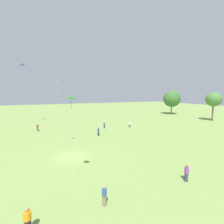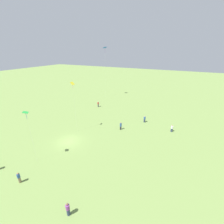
{
  "view_description": "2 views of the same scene",
  "coord_description": "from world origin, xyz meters",
  "px_view_note": "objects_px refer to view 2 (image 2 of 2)",
  "views": [
    {
      "loc": [
        20.56,
        -3.35,
        8.8
      ],
      "look_at": [
        -1.6,
        6.97,
        5.87
      ],
      "focal_mm": 24.0,
      "sensor_mm": 36.0,
      "label": 1
    },
    {
      "loc": [
        18.24,
        18.43,
        16.58
      ],
      "look_at": [
        -2.58,
        8.08,
        6.78
      ],
      "focal_mm": 24.0,
      "sensor_mm": 36.0,
      "label": 2
    }
  ],
  "objects_px": {
    "person_3": "(98,104)",
    "kite_4": "(105,50)",
    "kite_1": "(26,115)",
    "person_5": "(172,128)",
    "kite_5": "(73,86)",
    "person_6": "(145,119)",
    "person_2": "(19,178)",
    "person_7": "(121,126)",
    "person_1": "(68,209)"
  },
  "relations": [
    {
      "from": "person_3",
      "to": "kite_4",
      "type": "height_order",
      "value": "kite_4"
    },
    {
      "from": "person_3",
      "to": "kite_5",
      "type": "relative_size",
      "value": 0.17
    },
    {
      "from": "person_1",
      "to": "person_5",
      "type": "relative_size",
      "value": 1.1
    },
    {
      "from": "person_6",
      "to": "kite_1",
      "type": "distance_m",
      "value": 25.31
    },
    {
      "from": "person_3",
      "to": "kite_4",
      "type": "xyz_separation_m",
      "value": [
        -10.63,
        -3.17,
        15.51
      ]
    },
    {
      "from": "person_3",
      "to": "kite_1",
      "type": "relative_size",
      "value": 0.21
    },
    {
      "from": "person_5",
      "to": "person_2",
      "type": "bearing_deg",
      "value": 75.49
    },
    {
      "from": "person_1",
      "to": "kite_1",
      "type": "distance_m",
      "value": 13.39
    },
    {
      "from": "kite_1",
      "to": "kite_4",
      "type": "bearing_deg",
      "value": 14.41
    },
    {
      "from": "person_3",
      "to": "person_1",
      "type": "bearing_deg",
      "value": 78.9
    },
    {
      "from": "person_2",
      "to": "kite_4",
      "type": "height_order",
      "value": "kite_4"
    },
    {
      "from": "person_5",
      "to": "kite_5",
      "type": "distance_m",
      "value": 22.51
    },
    {
      "from": "kite_4",
      "to": "kite_5",
      "type": "xyz_separation_m",
      "value": [
        25.33,
        6.73,
        -6.47
      ]
    },
    {
      "from": "person_2",
      "to": "kite_4",
      "type": "bearing_deg",
      "value": 55.47
    },
    {
      "from": "person_1",
      "to": "person_5",
      "type": "distance_m",
      "value": 24.99
    },
    {
      "from": "person_2",
      "to": "person_6",
      "type": "height_order",
      "value": "person_6"
    },
    {
      "from": "person_2",
      "to": "person_6",
      "type": "relative_size",
      "value": 0.99
    },
    {
      "from": "person_3",
      "to": "kite_4",
      "type": "relative_size",
      "value": 0.1
    },
    {
      "from": "person_7",
      "to": "kite_4",
      "type": "relative_size",
      "value": 0.1
    },
    {
      "from": "person_7",
      "to": "kite_1",
      "type": "relative_size",
      "value": 0.21
    },
    {
      "from": "person_7",
      "to": "kite_5",
      "type": "relative_size",
      "value": 0.16
    },
    {
      "from": "person_5",
      "to": "kite_1",
      "type": "bearing_deg",
      "value": 67.63
    },
    {
      "from": "person_5",
      "to": "kite_5",
      "type": "height_order",
      "value": "kite_5"
    },
    {
      "from": "person_7",
      "to": "person_5",
      "type": "bearing_deg",
      "value": 84.04
    },
    {
      "from": "person_2",
      "to": "kite_4",
      "type": "relative_size",
      "value": 0.1
    },
    {
      "from": "person_5",
      "to": "kite_1",
      "type": "height_order",
      "value": "kite_1"
    },
    {
      "from": "person_6",
      "to": "kite_4",
      "type": "height_order",
      "value": "kite_4"
    },
    {
      "from": "kite_1",
      "to": "kite_4",
      "type": "height_order",
      "value": "kite_4"
    },
    {
      "from": "kite_5",
      "to": "person_1",
      "type": "bearing_deg",
      "value": -98.41
    },
    {
      "from": "person_7",
      "to": "kite_5",
      "type": "bearing_deg",
      "value": -87.25
    },
    {
      "from": "kite_1",
      "to": "person_5",
      "type": "bearing_deg",
      "value": -40.05
    },
    {
      "from": "person_3",
      "to": "person_7",
      "type": "height_order",
      "value": "person_3"
    },
    {
      "from": "person_1",
      "to": "kite_1",
      "type": "bearing_deg",
      "value": -47.63
    },
    {
      "from": "person_2",
      "to": "kite_1",
      "type": "distance_m",
      "value": 8.41
    },
    {
      "from": "person_1",
      "to": "person_3",
      "type": "xyz_separation_m",
      "value": [
        -29.51,
        -14.19,
        0.01
      ]
    },
    {
      "from": "person_6",
      "to": "person_2",
      "type": "bearing_deg",
      "value": 61.91
    },
    {
      "from": "kite_1",
      "to": "person_6",
      "type": "bearing_deg",
      "value": -25.76
    },
    {
      "from": "kite_4",
      "to": "person_2",
      "type": "bearing_deg",
      "value": 89.1
    },
    {
      "from": "person_5",
      "to": "person_7",
      "type": "xyz_separation_m",
      "value": [
        4.06,
        -10.27,
        0.11
      ]
    },
    {
      "from": "kite_5",
      "to": "person_3",
      "type": "bearing_deg",
      "value": 59.53
    },
    {
      "from": "person_5",
      "to": "person_6",
      "type": "relative_size",
      "value": 0.95
    },
    {
      "from": "person_2",
      "to": "person_6",
      "type": "distance_m",
      "value": 27.13
    },
    {
      "from": "person_2",
      "to": "person_3",
      "type": "bearing_deg",
      "value": 53.82
    },
    {
      "from": "person_3",
      "to": "person_6",
      "type": "xyz_separation_m",
      "value": [
        3.96,
        15.6,
        -0.06
      ]
    },
    {
      "from": "kite_5",
      "to": "kite_4",
      "type": "bearing_deg",
      "value": 60.8
    },
    {
      "from": "person_2",
      "to": "kite_4",
      "type": "xyz_separation_m",
      "value": [
        -39.73,
        -8.58,
        15.57
      ]
    },
    {
      "from": "person_1",
      "to": "person_3",
      "type": "relative_size",
      "value": 0.99
    },
    {
      "from": "person_3",
      "to": "kite_1",
      "type": "bearing_deg",
      "value": 61.75
    },
    {
      "from": "person_6",
      "to": "person_7",
      "type": "bearing_deg",
      "value": 51.43
    },
    {
      "from": "person_7",
      "to": "person_6",
      "type": "bearing_deg",
      "value": 119.93
    }
  ]
}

